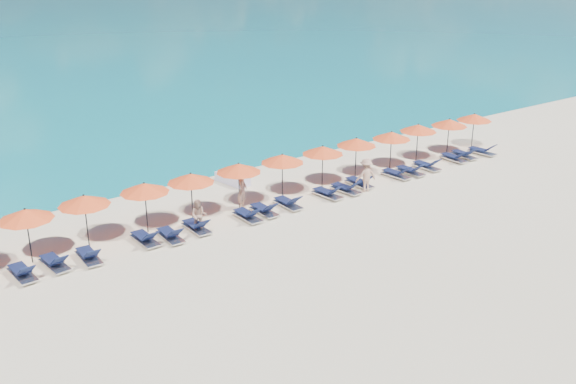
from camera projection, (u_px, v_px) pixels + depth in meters
ground at (330, 238)px, 27.04m from camera, size 1400.00×1400.00×0.00m
jetski at (233, 178)px, 33.46m from camera, size 1.05×2.15×0.74m
beachgoer_a at (242, 191)px, 29.97m from camera, size 0.77×0.74×1.77m
beachgoer_b at (199, 216)px, 27.53m from camera, size 0.80×0.73×1.44m
beachgoer_c at (366, 175)px, 32.15m from camera, size 1.19×0.72×1.72m
umbrella_2 at (25, 214)px, 24.23m from camera, size 2.10×2.10×2.28m
umbrella_3 at (84, 200)px, 25.62m from camera, size 2.10×2.10×2.28m
umbrella_4 at (144, 188)px, 27.01m from camera, size 2.10×2.10×2.28m
umbrella_5 at (191, 178)px, 28.19m from camera, size 2.10×2.10×2.28m
umbrella_6 at (239, 168)px, 29.54m from camera, size 2.10×2.10×2.28m
umbrella_7 at (282, 159)px, 30.89m from camera, size 2.10×2.10×2.28m
umbrella_8 at (323, 150)px, 32.24m from camera, size 2.10×2.10×2.28m
umbrella_9 at (356, 142)px, 33.65m from camera, size 2.10×2.10×2.28m
umbrella_10 at (392, 136)px, 34.86m from camera, size 2.10×2.10×2.28m
umbrella_11 at (418, 128)px, 36.38m from camera, size 2.10×2.10×2.28m
umbrella_12 at (449, 123)px, 37.55m from camera, size 2.10×2.10×2.28m
umbrella_13 at (474, 117)px, 38.81m from camera, size 2.10×2.10×2.28m
lounger_3 at (22, 272)px, 23.63m from camera, size 0.75×1.74×0.66m
lounger_4 at (55, 262)px, 24.40m from camera, size 0.79×1.75×0.66m
lounger_5 at (89, 256)px, 24.95m from camera, size 0.68×1.72×0.66m
lounger_6 at (145, 238)px, 26.48m from camera, size 0.68×1.72×0.66m
lounger_7 at (171, 235)px, 26.80m from camera, size 0.67×1.72×0.66m
lounger_8 at (197, 226)px, 27.65m from camera, size 0.63×1.70×0.66m
lounger_9 at (248, 215)px, 28.85m from camera, size 0.63×1.70×0.66m
lounger_10 at (264, 210)px, 29.46m from camera, size 0.63×1.70×0.66m
lounger_11 at (288, 203)px, 30.29m from camera, size 0.63×1.70×0.66m
lounger_12 at (328, 193)px, 31.53m from camera, size 0.76×1.75×0.66m
lounger_13 at (346, 188)px, 32.17m from camera, size 0.79×1.76×0.66m
lounger_14 at (360, 182)px, 33.05m from camera, size 0.65×1.71×0.66m
lounger_15 at (396, 174)px, 34.35m from camera, size 0.75×1.74×0.66m
lounger_16 at (411, 171)px, 34.84m from camera, size 0.73×1.74×0.66m
lounger_17 at (427, 165)px, 35.68m from camera, size 0.65×1.71×0.66m
lounger_18 at (454, 157)px, 37.10m from camera, size 0.68×1.72×0.66m
lounger_19 at (464, 154)px, 37.68m from camera, size 0.77×1.75×0.66m
lounger_20 at (482, 151)px, 38.34m from camera, size 0.78×1.75×0.66m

